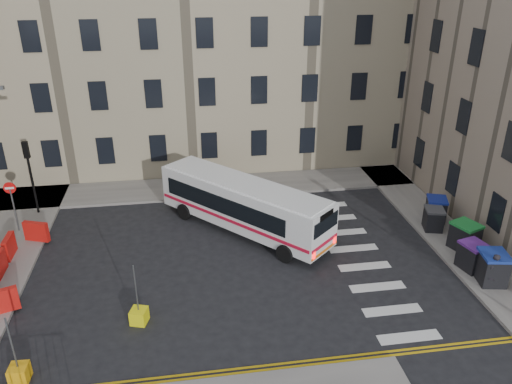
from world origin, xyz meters
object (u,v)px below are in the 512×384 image
object	(u,v)px
bus	(243,203)
wheelie_bin_e	(436,209)
wheelie_bin_b	(473,256)
bollard_yellow	(139,316)
wheelie_bin_a	(492,267)
wheelie_bin_d	(433,219)
pedestrian	(492,271)
wheelie_bin_c	(465,236)
bollard_chevron	(19,373)

from	to	relation	value
bus	wheelie_bin_e	xyz separation A→B (m)	(10.21, -0.72, -0.75)
wheelie_bin_b	wheelie_bin_e	size ratio (longest dim) A/B	0.96
wheelie_bin_e	bollard_yellow	world-z (taller)	wheelie_bin_e
wheelie_bin_a	wheelie_bin_e	distance (m)	5.69
wheelie_bin_d	pedestrian	xyz separation A→B (m)	(0.01, -5.14, 0.22)
wheelie_bin_b	wheelie_bin_d	world-z (taller)	wheelie_bin_b
wheelie_bin_b	wheelie_bin_c	bearing A→B (deg)	57.69
wheelie_bin_c	bollard_chevron	distance (m)	19.63
wheelie_bin_e	bollard_chevron	xyz separation A→B (m)	(-18.91, -8.34, -0.48)
bus	wheelie_bin_b	world-z (taller)	bus
bollard_yellow	wheelie_bin_a	bearing A→B (deg)	0.99
wheelie_bin_b	wheelie_bin_d	size ratio (longest dim) A/B	1.09
wheelie_bin_a	bollard_yellow	bearing A→B (deg)	-168.81
wheelie_bin_a	wheelie_bin_b	xyz separation A→B (m)	(-0.25, 1.07, -0.07)
wheelie_bin_b	wheelie_bin_e	world-z (taller)	wheelie_bin_b
wheelie_bin_a	pedestrian	bearing A→B (deg)	-113.18
wheelie_bin_d	bollard_chevron	xyz separation A→B (m)	(-18.32, -7.42, -0.43)
wheelie_bin_b	wheelie_bin_c	distance (m)	1.72
wheelie_bin_b	pedestrian	xyz separation A→B (m)	(-0.01, -1.46, 0.17)
wheelie_bin_a	pedestrian	distance (m)	0.47
wheelie_bin_a	wheelie_bin_d	distance (m)	4.76
wheelie_bin_e	pedestrian	distance (m)	6.09
wheelie_bin_b	bollard_yellow	distance (m)	14.64
wheelie_bin_c	bus	bearing A→B (deg)	138.36
bollard_yellow	wheelie_bin_b	bearing A→B (deg)	5.22
wheelie_bin_b	wheelie_bin_c	world-z (taller)	wheelie_bin_c
bollard_yellow	bollard_chevron	xyz separation A→B (m)	(-3.76, -2.41, 0.00)
wheelie_bin_c	wheelie_bin_d	distance (m)	2.12
wheelie_bin_e	bollard_chevron	distance (m)	20.68
wheelie_bin_d	bollard_chevron	world-z (taller)	wheelie_bin_d
wheelie_bin_d	wheelie_bin_b	bearing A→B (deg)	-75.11
bollard_yellow	bollard_chevron	size ratio (longest dim) A/B	1.00
wheelie_bin_d	bollard_yellow	world-z (taller)	wheelie_bin_d
wheelie_bin_c	bollard_chevron	world-z (taller)	wheelie_bin_c
wheelie_bin_a	wheelie_bin_c	world-z (taller)	wheelie_bin_a
wheelie_bin_d	wheelie_bin_e	size ratio (longest dim) A/B	0.88
wheelie_bin_a	bollard_chevron	bearing A→B (deg)	-161.64
wheelie_bin_e	pedestrian	world-z (taller)	pedestrian
wheelie_bin_c	wheelie_bin_d	world-z (taller)	wheelie_bin_c
wheelie_bin_c	pedestrian	bearing A→B (deg)	-121.61
bus	pedestrian	distance (m)	11.79
wheelie_bin_a	bollard_chevron	world-z (taller)	wheelie_bin_a
bollard_yellow	wheelie_bin_e	bearing A→B (deg)	21.39
bollard_yellow	bus	bearing A→B (deg)	53.40
wheelie_bin_c	wheelie_bin_d	size ratio (longest dim) A/B	1.23
wheelie_bin_a	bollard_yellow	size ratio (longest dim) A/B	2.39
wheelie_bin_c	bollard_yellow	xyz separation A→B (m)	(-15.11, -2.96, -0.53)
wheelie_bin_b	wheelie_bin_d	bearing A→B (deg)	76.02
wheelie_bin_a	bollard_yellow	distance (m)	14.83
wheelie_bin_d	pedestrian	size ratio (longest dim) A/B	0.77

